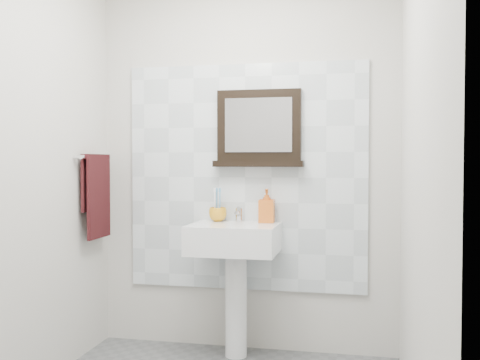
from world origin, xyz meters
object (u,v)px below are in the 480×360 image
pedestal_sink (234,253)px  soap_dispenser (267,206)px  hand_towel (96,189)px  framed_mirror (259,130)px  toothbrush_cup (218,214)px

pedestal_sink → soap_dispenser: (0.18, 0.13, 0.29)m
hand_towel → framed_mirror: bearing=13.1°
framed_mirror → hand_towel: bearing=-166.9°
pedestal_sink → toothbrush_cup: 0.30m
soap_dispenser → hand_towel: bearing=-173.3°
soap_dispenser → toothbrush_cup: bearing=176.8°
soap_dispenser → framed_mirror: 0.50m
pedestal_sink → toothbrush_cup: size_ratio=8.22×
framed_mirror → toothbrush_cup: bearing=-168.6°
toothbrush_cup → hand_towel: (-0.77, -0.19, 0.17)m
pedestal_sink → framed_mirror: bearing=56.6°
toothbrush_cup → framed_mirror: framed_mirror is taller
pedestal_sink → framed_mirror: size_ratio=1.62×
soap_dispenser → hand_towel: 1.12m
soap_dispenser → pedestal_sink: bearing=-147.6°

